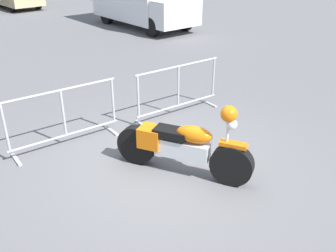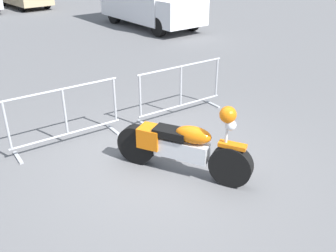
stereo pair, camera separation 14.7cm
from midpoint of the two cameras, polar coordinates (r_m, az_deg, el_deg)
ground_plane at (r=6.18m, az=-1.20°, el=-5.93°), size 120.00×120.00×0.00m
motorcycle at (r=5.75m, az=1.47°, el=-3.01°), size 1.38×1.95×1.26m
crowd_barrier_near at (r=6.76m, az=-16.20°, el=1.28°), size 2.04×0.53×1.07m
crowd_barrier_far at (r=7.73m, az=1.02°, el=5.53°), size 2.04×0.53×1.07m
planter_island at (r=21.92m, az=-4.48°, el=18.12°), size 4.05×4.05×0.91m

